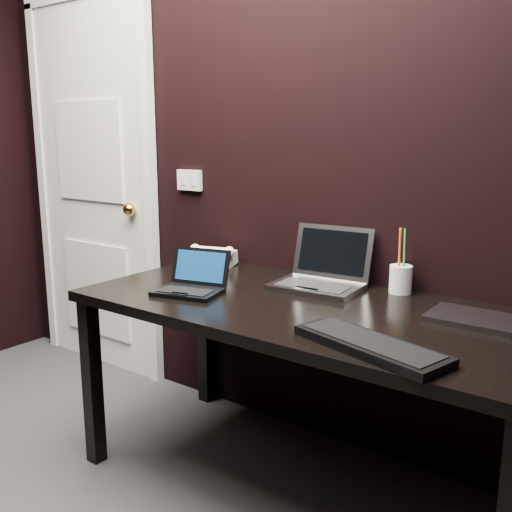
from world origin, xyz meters
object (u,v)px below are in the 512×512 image
Objects in this scene: mobile_phone at (190,266)px; silver_laptop at (321,277)px; desk_phone at (213,258)px; netbook at (192,284)px; ext_keyboard at (370,345)px; pen_cup at (401,278)px; door at (94,188)px; desk at (306,324)px; closed_laptop at (473,319)px.

silver_laptop is at bearing 13.77° from mobile_phone.
desk_phone reaches higher than mobile_phone.
netbook is 0.59× the size of ext_keyboard.
pen_cup reaches higher than silver_laptop.
desk_phone is 2.33× the size of mobile_phone.
door is 9.34× the size of desk_phone.
desk_phone is (0.98, -0.11, -0.26)m from door.
door is 7.36× the size of netbook.
netbook is 1.27× the size of desk_phone.
mobile_phone reaches higher than ext_keyboard.
silver_laptop is 3.67× the size of mobile_phone.
desk is 0.73m from desk_phone.
mobile_phone is (0.02, -0.17, -0.00)m from desk_phone.
door is 1.34m from netbook.
desk is 0.47m from netbook.
closed_laptop is at bearing -29.89° from pen_cup.
netbook is at bearing -22.68° from door.
ext_keyboard is 1.09m from mobile_phone.
desk is 4.72× the size of silver_laptop.
pen_cup is at bearing -1.04° from door.
closed_laptop is (0.16, 0.43, -0.00)m from ext_keyboard.
ext_keyboard is 0.64m from pen_cup.
closed_laptop is 1.23× the size of desk_phone.
door is 1.73m from desk.
door reaches higher than silver_laptop.
mobile_phone is at bearing -163.61° from pen_cup.
desk is (1.65, -0.38, -0.38)m from door.
closed_laptop is at bearing 69.13° from ext_keyboard.
netbook is 0.81m from pen_cup.
mobile_phone is at bearing -84.79° from desk_phone.
door is at bearing 178.96° from pen_cup.
desk_phone is at bearing 152.74° from ext_keyboard.
pen_cup is (-0.17, 0.62, 0.04)m from ext_keyboard.
netbook is 0.51m from silver_laptop.
ext_keyboard is 1.74× the size of closed_laptop.
silver_laptop is at bearing -158.55° from pen_cup.
desk is at bearing 16.23° from netbook.
pen_cup is at bearing 35.65° from netbook.
ext_keyboard is at bearing -17.87° from door.
ext_keyboard is 5.00× the size of mobile_phone.
desk is 0.27m from silver_laptop.
desk is at bearing -21.33° from desk_phone.
silver_laptop is 1.42× the size of pen_cup.
silver_laptop is at bearing -5.32° from door.
door is 8.43× the size of pen_cup.
pen_cup is (1.86, -0.03, -0.25)m from door.
closed_laptop is at bearing -7.09° from silver_laptop.
desk_phone is (-0.59, 0.03, -0.00)m from silver_laptop.
desk is 5.85× the size of netbook.
netbook is 2.96× the size of mobile_phone.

